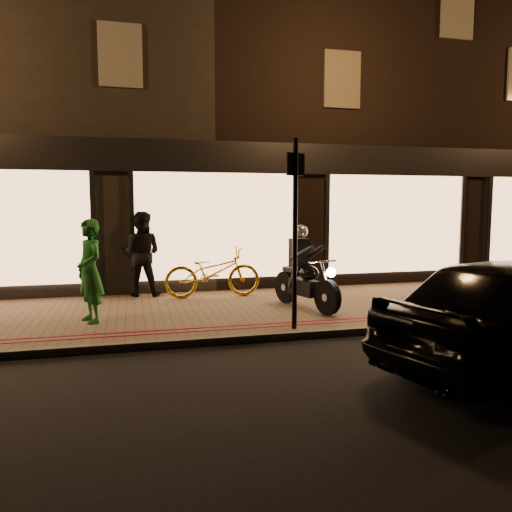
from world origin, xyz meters
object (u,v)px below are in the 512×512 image
at_px(sign_post, 295,224).
at_px(bicycle_gold, 213,272).
at_px(person_green, 90,271).
at_px(motorcycle, 304,276).

bearing_deg(sign_post, bicycle_gold, 105.46).
bearing_deg(person_green, bicycle_gold, 99.49).
bearing_deg(bicycle_gold, person_green, 126.27).
distance_m(motorcycle, person_green, 3.89).
bearing_deg(sign_post, motorcycle, 64.69).
height_order(motorcycle, bicycle_gold, motorcycle).
bearing_deg(bicycle_gold, motorcycle, -135.62).
bearing_deg(person_green, sign_post, 41.48).
distance_m(motorcycle, bicycle_gold, 2.17).
xyz_separation_m(motorcycle, bicycle_gold, (-1.52, 1.54, -0.08)).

